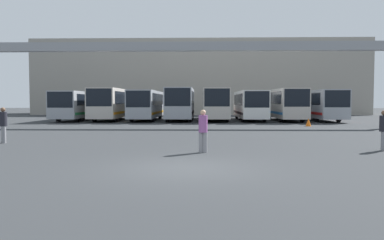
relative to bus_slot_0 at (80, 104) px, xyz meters
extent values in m
plane|color=#2D3033|center=(12.56, -28.44, -1.72)|extent=(200.00, 200.00, 0.00)
cube|color=gray|center=(12.56, 20.52, 3.82)|extent=(49.67, 12.00, 11.10)
cube|color=gray|center=(12.56, -9.23, 4.66)|extent=(34.64, 0.80, 0.70)
cube|color=#999EA5|center=(0.00, 0.01, -0.06)|extent=(2.58, 11.36, 2.63)
cube|color=black|center=(0.00, -5.65, 0.42)|extent=(2.37, 0.06, 1.47)
cube|color=black|center=(0.00, 0.01, 0.42)|extent=(2.61, 9.66, 1.11)
cube|color=#268C4C|center=(0.00, 0.01, -0.90)|extent=(2.61, 10.79, 0.24)
cylinder|color=black|center=(-1.13, -3.17, -1.27)|extent=(0.28, 0.90, 0.90)
cylinder|color=black|center=(1.13, -3.17, -1.27)|extent=(0.28, 0.90, 0.90)
cylinder|color=black|center=(-1.13, 3.19, -1.27)|extent=(0.28, 0.90, 0.90)
cylinder|color=black|center=(1.13, 3.19, -1.27)|extent=(0.28, 0.90, 0.90)
cube|color=beige|center=(3.59, -0.16, 0.08)|extent=(2.56, 11.02, 2.92)
cube|color=black|center=(3.59, -5.65, 0.63)|extent=(2.36, 0.06, 1.63)
cube|color=black|center=(3.59, -0.16, 0.63)|extent=(2.59, 9.37, 1.23)
cube|color=orange|center=(3.59, -0.16, -0.85)|extent=(2.59, 10.47, 0.24)
cylinder|color=black|center=(2.47, -3.24, -1.20)|extent=(0.28, 1.05, 1.05)
cylinder|color=black|center=(4.71, -3.24, -1.20)|extent=(0.28, 1.05, 1.05)
cylinder|color=black|center=(2.47, 2.93, -1.20)|extent=(0.28, 1.05, 1.05)
cylinder|color=black|center=(4.71, 2.93, -1.20)|extent=(0.28, 1.05, 1.05)
cube|color=#999EA5|center=(7.18, -0.27, -0.01)|extent=(2.41, 10.79, 2.72)
cube|color=black|center=(7.18, -5.65, 0.48)|extent=(2.22, 0.06, 1.52)
cube|color=black|center=(7.18, -0.27, 0.48)|extent=(2.44, 9.17, 1.14)
cube|color=orange|center=(7.18, -0.27, -0.88)|extent=(2.44, 10.25, 0.24)
cylinder|color=black|center=(6.13, -3.30, -1.20)|extent=(0.28, 1.05, 1.05)
cylinder|color=black|center=(8.23, -3.30, -1.20)|extent=(0.28, 1.05, 1.05)
cylinder|color=black|center=(6.13, 2.75, -1.20)|extent=(0.28, 1.05, 1.05)
cylinder|color=black|center=(8.23, 2.75, -1.20)|extent=(0.28, 1.05, 1.05)
cube|color=#999EA5|center=(10.77, -0.62, 0.11)|extent=(2.57, 10.10, 2.96)
cube|color=black|center=(10.77, -5.65, 0.66)|extent=(2.36, 0.06, 1.66)
cube|color=black|center=(10.77, -0.62, 0.66)|extent=(2.60, 8.59, 1.24)
cube|color=black|center=(10.77, -0.62, -0.84)|extent=(2.60, 9.60, 0.24)
cylinder|color=black|center=(9.64, -3.45, -1.19)|extent=(0.28, 1.06, 1.06)
cylinder|color=black|center=(11.89, -3.45, -1.19)|extent=(0.28, 1.06, 1.06)
cylinder|color=black|center=(9.64, 2.21, -1.19)|extent=(0.28, 1.06, 1.06)
cylinder|color=black|center=(11.89, 2.21, -1.19)|extent=(0.28, 1.06, 1.06)
cube|color=beige|center=(14.36, 0.29, 0.08)|extent=(2.50, 11.92, 2.90)
cube|color=black|center=(14.36, -5.65, 0.62)|extent=(2.30, 0.06, 1.63)
cube|color=black|center=(14.36, 0.29, 0.62)|extent=(2.53, 10.13, 1.22)
cube|color=red|center=(14.36, 0.29, -0.85)|extent=(2.53, 11.32, 0.24)
cylinder|color=black|center=(13.27, -3.05, -1.18)|extent=(0.28, 1.09, 1.09)
cylinder|color=black|center=(15.45, -3.05, -1.18)|extent=(0.28, 1.09, 1.09)
cylinder|color=black|center=(13.27, 3.63, -1.18)|extent=(0.28, 1.09, 1.09)
cylinder|color=black|center=(15.45, 3.63, -1.18)|extent=(0.28, 1.09, 1.09)
cube|color=silver|center=(17.95, -0.39, -0.04)|extent=(2.44, 10.56, 2.67)
cube|color=black|center=(17.95, -5.65, 0.45)|extent=(2.24, 0.06, 1.50)
cube|color=black|center=(17.95, -0.39, 0.45)|extent=(2.47, 8.97, 1.12)
cube|color=black|center=(17.95, -0.39, -0.89)|extent=(2.47, 10.03, 0.24)
cylinder|color=black|center=(16.89, -3.35, -1.17)|extent=(0.28, 1.10, 1.10)
cylinder|color=black|center=(19.01, -3.35, -1.17)|extent=(0.28, 1.10, 1.10)
cylinder|color=black|center=(16.89, 2.56, -1.17)|extent=(0.28, 1.10, 1.10)
cylinder|color=black|center=(19.01, 2.56, -1.17)|extent=(0.28, 1.10, 1.10)
cube|color=beige|center=(21.54, -0.55, 0.06)|extent=(2.49, 10.25, 2.86)
cube|color=black|center=(21.54, -5.65, 0.59)|extent=(2.29, 0.06, 1.60)
cube|color=black|center=(21.54, -0.55, 0.59)|extent=(2.52, 8.71, 1.20)
cube|color=#1966B2|center=(21.54, -0.55, -0.86)|extent=(2.52, 9.74, 0.24)
cylinder|color=black|center=(20.45, -3.42, -1.23)|extent=(0.28, 1.00, 1.00)
cylinder|color=black|center=(22.62, -3.42, -1.23)|extent=(0.28, 1.00, 1.00)
cylinder|color=black|center=(20.45, 2.32, -1.23)|extent=(0.28, 1.00, 1.00)
cylinder|color=black|center=(22.62, 2.32, -1.23)|extent=(0.28, 1.00, 1.00)
cube|color=#999EA5|center=(25.13, 0.37, 0.00)|extent=(2.48, 12.08, 2.74)
cube|color=black|center=(25.13, -5.65, 0.50)|extent=(2.28, 0.06, 1.53)
cube|color=black|center=(25.13, 0.37, 0.50)|extent=(2.51, 10.26, 1.15)
cube|color=red|center=(25.13, 0.37, -0.88)|extent=(2.51, 11.47, 0.24)
cylinder|color=black|center=(24.05, -3.01, -1.23)|extent=(0.28, 1.00, 1.00)
cylinder|color=black|center=(26.20, -3.01, -1.23)|extent=(0.28, 1.00, 1.00)
cylinder|color=black|center=(24.05, 3.75, -1.23)|extent=(0.28, 1.00, 1.00)
cylinder|color=black|center=(26.20, 3.75, -1.23)|extent=(0.28, 1.00, 1.00)
cylinder|color=gray|center=(3.48, -21.88, -1.32)|extent=(0.19, 0.19, 0.81)
cylinder|color=gray|center=(3.59, -22.00, -1.32)|extent=(0.19, 0.19, 0.81)
cylinder|color=black|center=(3.54, -21.94, -0.57)|extent=(0.36, 0.36, 0.68)
sphere|color=brown|center=(3.54, -21.94, -0.12)|extent=(0.22, 0.22, 0.22)
cylinder|color=gray|center=(13.16, -25.01, -1.33)|extent=(0.18, 0.18, 0.79)
cylinder|color=gray|center=(13.01, -24.97, -1.33)|extent=(0.18, 0.18, 0.79)
cylinder|color=#8C4C8C|center=(13.08, -24.99, -0.60)|extent=(0.35, 0.35, 0.66)
sphere|color=tan|center=(13.08, -24.99, -0.16)|extent=(0.21, 0.21, 0.21)
cylinder|color=gray|center=(20.36, -24.29, -1.34)|extent=(0.18, 0.18, 0.78)
cylinder|color=gray|center=(20.41, -24.14, -1.34)|extent=(0.18, 0.18, 0.78)
cylinder|color=black|center=(20.39, -24.22, -0.62)|extent=(0.34, 0.34, 0.65)
sphere|color=brown|center=(20.39, -24.22, -0.19)|extent=(0.21, 0.21, 0.21)
cone|color=orange|center=(21.52, -9.40, -1.41)|extent=(0.44, 0.44, 0.63)
camera|label=1|loc=(13.08, -39.49, 0.28)|focal=35.00mm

